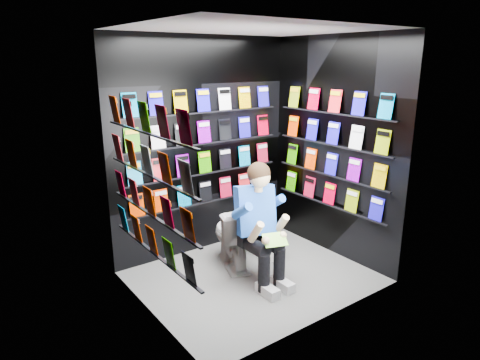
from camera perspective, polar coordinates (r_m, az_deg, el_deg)
floor at (r=4.85m, az=1.76°, el=-12.79°), size 2.40×2.40×0.00m
ceiling at (r=4.27m, az=2.07°, el=19.53°), size 2.40×2.40×0.00m
wall_back at (r=5.19m, az=-4.94°, el=4.39°), size 2.40×0.04×2.60m
wall_front at (r=3.67m, az=11.55°, el=-0.71°), size 2.40×0.04×2.60m
wall_left at (r=3.78m, az=-12.57°, el=-0.28°), size 0.04×2.00×2.60m
wall_right at (r=5.19m, az=12.43°, el=4.09°), size 0.04×2.00×2.60m
comics_back at (r=5.16m, az=-4.77°, el=4.39°), size 2.10×0.06×1.37m
comics_left at (r=3.79m, az=-12.17°, el=-0.13°), size 0.06×1.70×1.37m
comics_right at (r=5.17m, az=12.21°, el=4.10°), size 0.06×1.70×1.37m
toilet at (r=4.95m, az=-0.93°, el=-7.45°), size 0.64×0.85×0.73m
longbox at (r=5.27m, az=3.28°, el=-8.60°), size 0.24×0.40×0.29m
longbox_lid at (r=5.21m, az=3.30°, el=-7.01°), size 0.27×0.42×0.03m
reader at (r=4.51m, az=1.84°, el=-4.16°), size 0.77×0.92×1.44m
held_comic at (r=4.34m, az=4.69°, el=-7.93°), size 0.27×0.21×0.10m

